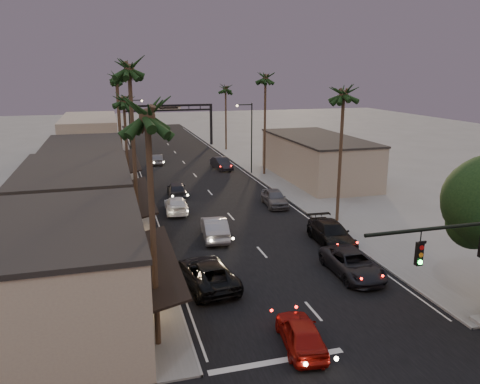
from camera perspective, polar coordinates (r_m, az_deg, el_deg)
ground at (r=53.93m, az=-4.35°, el=0.71°), size 200.00×200.00×0.00m
road at (r=58.71m, az=-5.33°, el=1.84°), size 14.00×120.00×0.02m
sidewalk_left at (r=64.65m, az=-14.80°, el=2.64°), size 5.00×92.00×0.12m
sidewalk_right at (r=67.59m, az=1.52°, el=3.63°), size 5.00×92.00×0.12m
storefront_near at (r=25.62m, az=-20.89°, el=-9.76°), size 8.00×12.00×5.50m
storefront_mid at (r=38.81m, az=-19.27°, el=-1.40°), size 8.00×14.00×5.50m
storefront_far at (r=54.43m, az=-18.39°, el=2.83°), size 8.00×16.00×5.00m
storefront_dist at (r=77.05m, az=-17.80°, el=6.51°), size 8.00×20.00×6.00m
building_right at (r=57.74m, az=9.37°, el=4.02°), size 8.00×18.00×5.00m
arch at (r=82.33m, az=-8.67°, el=9.29°), size 15.20×0.40×7.27m
streetlight_right at (r=59.40m, az=1.17°, el=7.26°), size 2.13×0.30×9.00m
streetlight_left at (r=69.85m, az=-13.07°, el=7.99°), size 2.13×0.30×9.00m
palm_la at (r=20.48m, az=-11.31°, el=10.25°), size 3.20×3.20×13.20m
palm_lb at (r=33.40m, az=-13.41°, el=15.05°), size 3.20×3.20×15.20m
palm_lc at (r=47.45m, az=-14.03°, el=11.23°), size 3.20×3.20×12.20m
palm_ld at (r=66.38m, az=-14.77°, el=13.71°), size 3.20×3.20×14.20m
palm_ra at (r=40.09m, az=12.57°, el=12.17°), size 3.20×3.20×13.20m
palm_rb at (r=58.48m, az=3.13°, el=14.09°), size 3.20×3.20×14.20m
palm_rc at (r=77.72m, az=-1.77°, el=12.79°), size 3.20×3.20×12.20m
palm_far at (r=89.39m, az=-14.91°, el=13.18°), size 3.20×3.20×13.20m
oncoming_red at (r=23.49m, az=7.43°, el=-16.67°), size 2.34×4.60×1.50m
oncoming_pickup at (r=29.22m, az=-4.06°, el=-9.83°), size 3.41×6.24×1.66m
oncoming_silver at (r=37.09m, az=-3.13°, el=-4.37°), size 2.34×5.38×1.72m
oncoming_white at (r=44.19m, az=-7.80°, el=-1.54°), size 2.33×5.10×1.45m
oncoming_dgrey at (r=49.55m, az=-7.72°, el=0.31°), size 2.17×4.76×1.58m
oncoming_grey_far at (r=67.52m, az=-10.06°, el=3.94°), size 1.71×4.27×1.38m
curbside_near at (r=31.44m, az=13.57°, el=-8.50°), size 2.70×5.69×1.57m
curbside_black at (r=36.47m, az=11.07°, el=-4.98°), size 2.71×5.97×1.70m
curbside_grey at (r=45.91m, az=4.23°, el=-0.71°), size 2.32×4.94×1.63m
curbside_far at (r=62.93m, az=-2.27°, el=3.49°), size 2.26×5.00×1.59m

